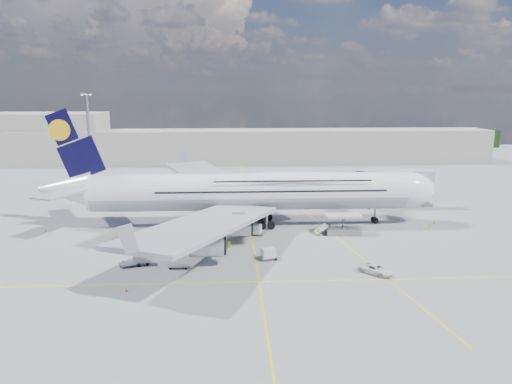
{
  "coord_description": "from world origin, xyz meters",
  "views": [
    {
      "loc": [
        -3.87,
        -85.39,
        26.33
      ],
      "look_at": [
        1.05,
        8.0,
        7.05
      ],
      "focal_mm": 35.0,
      "sensor_mm": 36.0,
      "label": 1
    }
  ],
  "objects_px": {
    "cone_wing_right_outer": "(126,290)",
    "crew_tug": "(229,246)",
    "jet_bridge": "(383,180)",
    "service_van": "(376,269)",
    "airliner": "(251,191)",
    "dolly_row_c": "(140,258)",
    "dolly_row_b": "(131,263)",
    "dolly_nose_near": "(255,229)",
    "cone_wing_right_inner": "(232,233)",
    "dolly_row_a": "(178,266)",
    "cone_wing_left_outer": "(167,193)",
    "cone_nose": "(434,223)",
    "cargo_loader": "(342,227)",
    "baggage_tug": "(173,241)",
    "light_mast": "(89,141)",
    "crew_nose": "(426,227)",
    "catering_truck_outer": "(165,184)",
    "cone_wing_left_inner": "(233,201)",
    "crew_loader": "(329,226)",
    "dolly_nose_far": "(268,254)",
    "cone_tail": "(46,230)",
    "crew_wing": "(136,258)",
    "catering_truck_inner": "(243,203)",
    "dolly_back": "(122,238)",
    "crew_van": "(319,232)"
  },
  "relations": [
    {
      "from": "dolly_nose_near",
      "to": "cone_wing_left_outer",
      "type": "xyz_separation_m",
      "value": [
        -20.69,
        38.04,
        -0.81
      ]
    },
    {
      "from": "crew_van",
      "to": "crew_tug",
      "type": "bearing_deg",
      "value": 69.41
    },
    {
      "from": "crew_wing",
      "to": "baggage_tug",
      "type": "bearing_deg",
      "value": -16.62
    },
    {
      "from": "cargo_loader",
      "to": "light_mast",
      "type": "distance_m",
      "value": 71.72
    },
    {
      "from": "airliner",
      "to": "cone_wing_left_outer",
      "type": "height_order",
      "value": "airliner"
    },
    {
      "from": "crew_van",
      "to": "crew_wing",
      "type": "bearing_deg",
      "value": 67.8
    },
    {
      "from": "cone_tail",
      "to": "cone_wing_right_outer",
      "type": "bearing_deg",
      "value": -54.71
    },
    {
      "from": "dolly_nose_near",
      "to": "dolly_row_a",
      "type": "bearing_deg",
      "value": -107.98
    },
    {
      "from": "cargo_loader",
      "to": "cone_wing_left_inner",
      "type": "distance_m",
      "value": 34.28
    },
    {
      "from": "cone_wing_right_outer",
      "to": "crew_tug",
      "type": "bearing_deg",
      "value": 50.7
    },
    {
      "from": "crew_loader",
      "to": "cone_wing_right_outer",
      "type": "distance_m",
      "value": 42.97
    },
    {
      "from": "dolly_back",
      "to": "cone_wing_right_outer",
      "type": "distance_m",
      "value": 24.19
    },
    {
      "from": "crew_nose",
      "to": "crew_wing",
      "type": "xyz_separation_m",
      "value": [
        -51.45,
        -14.92,
        -0.02
      ]
    },
    {
      "from": "airliner",
      "to": "cone_nose",
      "type": "bearing_deg",
      "value": -2.28
    },
    {
      "from": "light_mast",
      "to": "dolly_row_b",
      "type": "xyz_separation_m",
      "value": [
        20.92,
        -57.42,
        -12.83
      ]
    },
    {
      "from": "catering_truck_outer",
      "to": "dolly_row_b",
      "type": "bearing_deg",
      "value": -87.3
    },
    {
      "from": "cone_wing_right_outer",
      "to": "crew_nose",
      "type": "bearing_deg",
      "value": 27.12
    },
    {
      "from": "cargo_loader",
      "to": "crew_van",
      "type": "height_order",
      "value": "cargo_loader"
    },
    {
      "from": "airliner",
      "to": "service_van",
      "type": "bearing_deg",
      "value": -58.67
    },
    {
      "from": "dolly_nose_near",
      "to": "cone_wing_right_inner",
      "type": "xyz_separation_m",
      "value": [
        -4.17,
        0.84,
        -0.79
      ]
    },
    {
      "from": "catering_truck_inner",
      "to": "crew_loader",
      "type": "bearing_deg",
      "value": -65.02
    },
    {
      "from": "jet_bridge",
      "to": "crew_tug",
      "type": "xyz_separation_m",
      "value": [
        -33.94,
        -26.64,
        -6.07
      ]
    },
    {
      "from": "baggage_tug",
      "to": "cone_wing_right_outer",
      "type": "bearing_deg",
      "value": -77.5
    },
    {
      "from": "cargo_loader",
      "to": "dolly_row_a",
      "type": "xyz_separation_m",
      "value": [
        -28.6,
        -16.65,
        -0.92
      ]
    },
    {
      "from": "dolly_nose_far",
      "to": "cone_wing_left_inner",
      "type": "relative_size",
      "value": 5.09
    },
    {
      "from": "crew_tug",
      "to": "cone_wing_right_outer",
      "type": "distance_m",
      "value": 21.6
    },
    {
      "from": "dolly_nose_near",
      "to": "crew_nose",
      "type": "relative_size",
      "value": 2.18
    },
    {
      "from": "dolly_back",
      "to": "crew_loader",
      "type": "relative_size",
      "value": 2.36
    },
    {
      "from": "dolly_row_b",
      "to": "cone_wing_right_outer",
      "type": "relative_size",
      "value": 7.74
    },
    {
      "from": "catering_truck_outer",
      "to": "dolly_row_a",
      "type": "bearing_deg",
      "value": -80.34
    },
    {
      "from": "catering_truck_outer",
      "to": "cone_wing_left_inner",
      "type": "bearing_deg",
      "value": -38.38
    },
    {
      "from": "dolly_row_a",
      "to": "cone_nose",
      "type": "height_order",
      "value": "cone_nose"
    },
    {
      "from": "jet_bridge",
      "to": "dolly_nose_far",
      "type": "height_order",
      "value": "jet_bridge"
    },
    {
      "from": "service_van",
      "to": "cone_wing_right_inner",
      "type": "relative_size",
      "value": 8.24
    },
    {
      "from": "dolly_nose_near",
      "to": "crew_loader",
      "type": "distance_m",
      "value": 14.59
    },
    {
      "from": "light_mast",
      "to": "dolly_row_b",
      "type": "height_order",
      "value": "light_mast"
    },
    {
      "from": "airliner",
      "to": "dolly_row_c",
      "type": "distance_m",
      "value": 29.0
    },
    {
      "from": "dolly_row_b",
      "to": "dolly_nose_near",
      "type": "bearing_deg",
      "value": 13.64
    },
    {
      "from": "catering_truck_outer",
      "to": "cone_nose",
      "type": "height_order",
      "value": "catering_truck_outer"
    },
    {
      "from": "catering_truck_outer",
      "to": "crew_nose",
      "type": "relative_size",
      "value": 3.84
    },
    {
      "from": "dolly_row_b",
      "to": "catering_truck_outer",
      "type": "height_order",
      "value": "catering_truck_outer"
    },
    {
      "from": "baggage_tug",
      "to": "service_van",
      "type": "distance_m",
      "value": 34.59
    },
    {
      "from": "dolly_row_b",
      "to": "dolly_row_c",
      "type": "relative_size",
      "value": 1.22
    },
    {
      "from": "cone_wing_right_inner",
      "to": "crew_loader",
      "type": "bearing_deg",
      "value": 5.34
    },
    {
      "from": "cargo_loader",
      "to": "cone_nose",
      "type": "distance_m",
      "value": 20.64
    },
    {
      "from": "crew_loader",
      "to": "cone_wing_right_inner",
      "type": "distance_m",
      "value": 18.62
    },
    {
      "from": "crew_loader",
      "to": "cone_wing_left_inner",
      "type": "distance_m",
      "value": 31.07
    },
    {
      "from": "jet_bridge",
      "to": "service_van",
      "type": "bearing_deg",
      "value": -108.05
    },
    {
      "from": "cone_tail",
      "to": "crew_wing",
      "type": "bearing_deg",
      "value": -42.64
    },
    {
      "from": "crew_tug",
      "to": "cone_wing_left_outer",
      "type": "distance_m",
      "value": 49.31
    }
  ]
}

